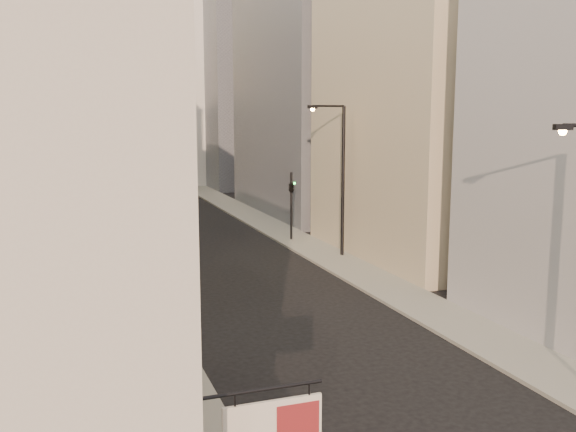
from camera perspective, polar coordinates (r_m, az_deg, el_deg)
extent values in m
cube|color=#9A998B|center=(61.53, -16.69, 0.21)|extent=(3.00, 140.00, 0.15)
cube|color=#9A998B|center=(63.48, -4.90, 0.82)|extent=(3.00, 140.00, 0.15)
cylinder|color=black|center=(10.04, -3.61, -15.33)|extent=(2.40, 0.06, 0.06)
cube|color=maroon|center=(10.52, 0.83, -17.73)|extent=(0.70, 0.10, 0.60)
cube|color=black|center=(20.64, -13.17, -6.52)|extent=(0.80, 0.08, 1.50)
cube|color=black|center=(30.41, -15.32, -2.03)|extent=(0.70, 0.08, 1.30)
cube|color=#A2A2A7|center=(47.89, -23.04, 9.42)|extent=(8.00, 16.00, 20.00)
cube|color=tan|center=(65.86, -22.08, 7.85)|extent=(8.00, 18.00, 17.00)
cube|color=gray|center=(85.90, -21.69, 10.32)|extent=(8.00, 20.00, 24.00)
cube|color=#BFB08D|center=(41.72, 11.43, 10.12)|extent=(8.00, 16.00, 20.00)
cube|color=gray|center=(59.90, 1.41, 12.76)|extent=(8.00, 20.00, 26.00)
cube|color=tan|center=(98.29, -14.98, 11.56)|extent=(14.00, 14.00, 28.00)
cube|color=silver|center=(86.39, -6.75, 14.20)|extent=(8.00, 8.00, 34.00)
cube|color=black|center=(20.39, 23.25, 7.28)|extent=(0.57, 0.33, 0.17)
sphere|color=#F8A13E|center=(20.39, 23.23, 6.93)|extent=(0.23, 0.23, 0.23)
cylinder|color=black|center=(40.66, 4.91, 2.94)|extent=(0.21, 0.21, 9.58)
cylinder|color=black|center=(39.98, 3.61, 9.73)|extent=(2.13, 0.20, 0.13)
cube|color=black|center=(39.54, 2.20, 9.67)|extent=(0.59, 0.25, 0.19)
sphere|color=#F8A13E|center=(39.53, 2.20, 9.47)|extent=(0.26, 0.26, 0.26)
cylinder|color=black|center=(47.67, -16.28, 0.73)|extent=(0.16, 0.16, 5.00)
imported|color=black|center=(47.47, -16.37, 2.76)|extent=(0.43, 0.43, 1.09)
sphere|color=#19E533|center=(47.46, -16.67, 2.75)|extent=(0.16, 0.16, 0.16)
cylinder|color=black|center=(46.02, 0.29, 0.81)|extent=(0.16, 0.16, 5.00)
imported|color=black|center=(45.81, 0.29, 2.91)|extent=(0.63, 0.63, 1.35)
sphere|color=#19E533|center=(45.89, 0.59, 2.92)|extent=(0.16, 0.16, 0.16)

